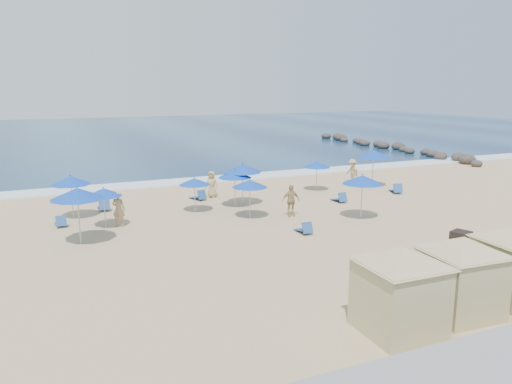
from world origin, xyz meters
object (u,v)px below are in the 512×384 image
Objects in this scene: umbrella_1 at (71,180)px; umbrella_9 at (374,154)px; beachgoer_2 at (352,171)px; beachgoer_3 at (212,184)px; umbrella_2 at (104,192)px; umbrella_8 at (317,165)px; beachgoer_1 at (291,200)px; beachgoer_0 at (119,209)px; umbrella_3 at (194,181)px; umbrella_6 at (243,168)px; trash_bin at (461,239)px; rock_jetty at (389,146)px; umbrella_5 at (250,183)px; umbrella_4 at (235,174)px; umbrella_7 at (362,180)px; cabana_1 at (462,266)px; umbrella_0 at (77,194)px; cabana_0 at (400,278)px.

umbrella_1 is 0.89× the size of umbrella_9.
beachgoer_2 is 1.04× the size of beachgoer_3.
umbrella_2 is 1.02× the size of umbrella_8.
beachgoer_1 is 1.00× the size of beachgoer_2.
umbrella_8 reaches higher than beachgoer_0.
umbrella_3 is 0.79× the size of umbrella_6.
beachgoer_0 is at bearing 124.39° from trash_bin.
beachgoer_0 is (-32.52, -19.66, 0.54)m from rock_jetty.
beachgoer_3 is (2.11, 3.24, -0.92)m from umbrella_3.
beachgoer_0 is (-13.68, -3.56, -0.91)m from umbrella_8.
umbrella_3 is at bearing 132.52° from umbrella_5.
umbrella_1 is 9.59m from umbrella_6.
umbrella_9 is at bearing 8.57° from umbrella_4.
umbrella_9 is at bearing 21.16° from umbrella_5.
umbrella_7 reaches higher than umbrella_8.
trash_bin is 8.99m from beachgoer_1.
trash_bin is 0.17× the size of cabana_1.
beachgoer_1 is 6.68m from beachgoer_3.
umbrella_5 is 0.82× the size of umbrella_9.
umbrella_5 reaches higher than beachgoer_0.
umbrella_5 is at bearing 108.55° from trash_bin.
beachgoer_2 is (18.19, 4.92, -0.96)m from umbrella_2.
rock_jetty is at bearing 48.69° from umbrella_9.
umbrella_9 reaches higher than umbrella_0.
cabana_0 is 19.88m from umbrella_8.
cabana_0 is 1.84× the size of umbrella_7.
umbrella_1 is at bearing 117.86° from umbrella_2.
umbrella_5 is 1.26× the size of beachgoer_2.
umbrella_1 is (-34.56, -17.07, 1.73)m from rock_jetty.
umbrella_0 is 1.30× the size of umbrella_8.
umbrella_9 is at bearing 9.38° from beachgoer_2.
rock_jetty is 9.85× the size of umbrella_0.
rock_jetty is 9.83× the size of umbrella_9.
cabana_0 is 16.48m from umbrella_6.
umbrella_7 reaches higher than beachgoer_2.
umbrella_1 is 2.92m from umbrella_2.
beachgoer_0 is (-7.51, -1.74, -1.34)m from umbrella_6.
cabana_1 is 16.25m from umbrella_6.
cabana_0 reaches higher than umbrella_1.
umbrella_4 is (8.96, 3.71, -0.36)m from umbrella_0.
beachgoer_3 is at bearing 38.28° from umbrella_0.
umbrella_4 reaches higher than umbrella_5.
cabana_1 reaches higher than umbrella_0.
umbrella_6 is (-5.78, 11.32, 1.87)m from trash_bin.
umbrella_4 is (-1.27, 15.93, 0.38)m from cabana_1.
umbrella_6 is at bearing -135.23° from beachgoer_0.
umbrella_3 is (6.43, -1.33, -0.32)m from umbrella_1.
cabana_1 is at bearing -87.71° from umbrella_6.
umbrella_9 reaches higher than trash_bin.
umbrella_0 is 3.40m from beachgoer_0.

